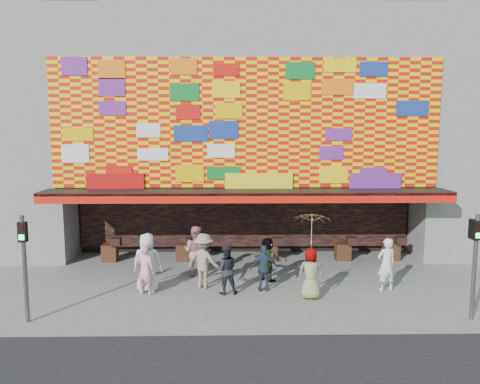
% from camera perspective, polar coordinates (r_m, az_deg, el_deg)
% --- Properties ---
extents(ground, '(90.00, 90.00, 0.00)m').
position_cam_1_polar(ground, '(14.94, 1.15, -13.14)').
color(ground, slate).
rests_on(ground, ground).
extents(shop_building, '(15.20, 9.40, 10.00)m').
position_cam_1_polar(shop_building, '(22.16, 0.40, 7.40)').
color(shop_building, gray).
rests_on(shop_building, ground).
extents(signal_left, '(0.22, 0.20, 3.00)m').
position_cam_1_polar(signal_left, '(14.12, -24.82, -7.17)').
color(signal_left, '#59595B').
rests_on(signal_left, ground).
extents(signal_right, '(0.22, 0.20, 3.00)m').
position_cam_1_polar(signal_right, '(14.58, 26.76, -6.83)').
color(signal_right, '#59595B').
rests_on(signal_right, ground).
extents(ped_a, '(0.97, 0.66, 1.94)m').
position_cam_1_polar(ped_a, '(15.82, -11.24, -8.41)').
color(ped_a, silver).
rests_on(ped_a, ground).
extents(ped_b, '(0.71, 0.58, 1.66)m').
position_cam_1_polar(ped_b, '(15.53, -11.46, -9.27)').
color(ped_b, pink).
rests_on(ped_b, ground).
extents(ped_c, '(0.85, 0.69, 1.62)m').
position_cam_1_polar(ped_c, '(15.33, -1.75, -9.41)').
color(ped_c, black).
rests_on(ped_c, ground).
extents(ped_d, '(1.38, 1.13, 1.85)m').
position_cam_1_polar(ped_d, '(15.90, -4.45, -8.37)').
color(ped_d, gray).
rests_on(ped_d, ground).
extents(ped_e, '(0.95, 0.49, 1.54)m').
position_cam_1_polar(ped_e, '(15.61, 2.94, -9.26)').
color(ped_e, '#2B3D4C').
rests_on(ped_e, ground).
extents(ped_f, '(1.42, 1.25, 1.56)m').
position_cam_1_polar(ped_f, '(16.63, 3.35, -8.19)').
color(ped_f, gray).
rests_on(ped_f, ground).
extents(ped_g, '(0.84, 0.58, 1.64)m').
position_cam_1_polar(ped_g, '(15.06, 8.63, -9.77)').
color(ped_g, gray).
rests_on(ped_g, ground).
extents(ped_h, '(0.73, 0.56, 1.78)m').
position_cam_1_polar(ped_h, '(16.32, 17.41, -8.42)').
color(ped_h, white).
rests_on(ped_h, ground).
extents(ped_i, '(1.11, 1.00, 1.87)m').
position_cam_1_polar(ped_i, '(17.13, -5.44, -7.20)').
color(ped_i, '#BC7A88').
rests_on(ped_i, ground).
extents(parasol, '(1.16, 1.18, 1.99)m').
position_cam_1_polar(parasol, '(14.70, 8.74, -4.55)').
color(parasol, '#D7C487').
rests_on(parasol, ground).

